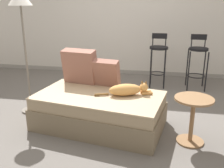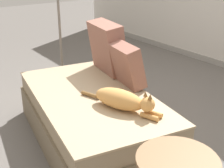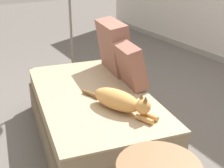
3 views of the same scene
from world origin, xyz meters
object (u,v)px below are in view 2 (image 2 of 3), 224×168
Objects in this scene: couch at (93,117)px; cat at (123,100)px; throw_pillow_corner at (107,47)px; throw_pillow_middle at (127,65)px.

couch is 0.47m from cat.
cat is (0.74, -0.38, -0.17)m from throw_pillow_corner.
throw_pillow_corner is 0.70× the size of cat.
throw_pillow_middle is 0.54× the size of cat.
throw_pillow_corner is (-0.38, 0.43, 0.47)m from couch.
cat is at bearing -42.52° from throw_pillow_middle.
cat reaches higher than couch.
couch is at bearing -93.34° from throw_pillow_middle.
couch is 3.45× the size of throw_pillow_corner.
throw_pillow_corner reaches higher than couch.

